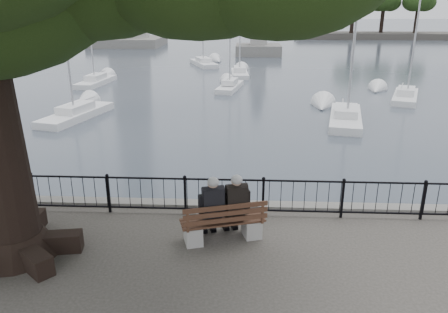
# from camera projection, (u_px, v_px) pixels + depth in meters

# --- Properties ---
(harbor) EXTENTS (260.00, 260.00, 1.20)m
(harbor) POSITION_uv_depth(u_px,v_px,m) (225.00, 223.00, 11.98)
(harbor) COLOR #635F57
(harbor) RESTS_ON ground
(railing) EXTENTS (22.06, 0.06, 1.00)m
(railing) POSITION_uv_depth(u_px,v_px,m) (224.00, 195.00, 11.16)
(railing) COLOR black
(railing) RESTS_ON ground
(bench) EXTENTS (2.01, 1.11, 1.02)m
(bench) POSITION_uv_depth(u_px,v_px,m) (223.00, 226.00, 10.00)
(bench) COLOR gray
(bench) RESTS_ON ground
(person_left) EXTENTS (0.62, 0.88, 1.61)m
(person_left) POSITION_uv_depth(u_px,v_px,m) (212.00, 210.00, 9.91)
(person_left) COLOR black
(person_left) RESTS_ON ground
(person_right) EXTENTS (0.62, 0.88, 1.61)m
(person_right) POSITION_uv_depth(u_px,v_px,m) (235.00, 208.00, 10.04)
(person_right) COLOR black
(person_right) RESTS_ON ground
(lion_monument) EXTENTS (5.72, 5.72, 8.50)m
(lion_monument) POSITION_uv_depth(u_px,v_px,m) (258.00, 38.00, 55.61)
(lion_monument) COLOR #635F57
(lion_monument) RESTS_ON ground
(sailboat_a) EXTENTS (2.86, 5.79, 10.97)m
(sailboat_a) POSITION_uv_depth(u_px,v_px,m) (76.00, 113.00, 24.87)
(sailboat_a) COLOR silver
(sailboat_a) RESTS_ON ground
(sailboat_b) EXTENTS (2.08, 4.75, 10.74)m
(sailboat_b) POSITION_uv_depth(u_px,v_px,m) (230.00, 85.00, 33.37)
(sailboat_b) COLOR silver
(sailboat_b) RESTS_ON ground
(sailboat_c) EXTENTS (2.81, 6.07, 10.44)m
(sailboat_c) POSITION_uv_depth(u_px,v_px,m) (346.00, 117.00, 24.11)
(sailboat_c) COLOR silver
(sailboat_c) RESTS_ON ground
(sailboat_d) EXTENTS (3.28, 5.47, 10.12)m
(sailboat_d) POSITION_uv_depth(u_px,v_px,m) (405.00, 95.00, 29.74)
(sailboat_d) COLOR silver
(sailboat_d) RESTS_ON ground
(sailboat_e) EXTENTS (1.97, 5.41, 11.73)m
(sailboat_e) POSITION_uv_depth(u_px,v_px,m) (96.00, 80.00, 35.48)
(sailboat_e) COLOR silver
(sailboat_e) RESTS_ON ground
(sailboat_f) EXTENTS (1.71, 5.19, 10.78)m
(sailboat_f) POSITION_uv_depth(u_px,v_px,m) (240.00, 72.00, 39.82)
(sailboat_f) COLOR silver
(sailboat_f) RESTS_ON ground
(sailboat_h) EXTENTS (3.60, 6.01, 14.44)m
(sailboat_h) POSITION_uv_depth(u_px,v_px,m) (203.00, 62.00, 46.42)
(sailboat_h) COLOR silver
(sailboat_h) RESTS_ON ground
(far_shore) EXTENTS (30.00, 8.60, 9.18)m
(far_shore) POSITION_uv_depth(u_px,v_px,m) (381.00, 17.00, 81.69)
(far_shore) COLOR #37332F
(far_shore) RESTS_ON ground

